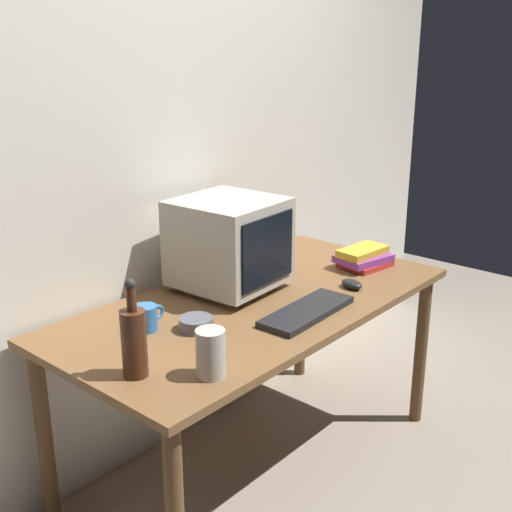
{
  "coord_description": "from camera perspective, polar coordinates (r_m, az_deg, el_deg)",
  "views": [
    {
      "loc": [
        -1.77,
        -1.53,
        1.71
      ],
      "look_at": [
        0.0,
        0.0,
        0.93
      ],
      "focal_mm": 45.77,
      "sensor_mm": 36.0,
      "label": 1
    }
  ],
  "objects": [
    {
      "name": "keyboard",
      "position": [
        2.41,
        4.46,
        -4.86
      ],
      "size": [
        0.43,
        0.17,
        0.02
      ],
      "primitive_type": "cube",
      "rotation": [
        0.0,
        0.0,
        0.04
      ],
      "color": "black",
      "rests_on": "desk"
    },
    {
      "name": "mug",
      "position": [
        2.3,
        -9.53,
        -5.33
      ],
      "size": [
        0.12,
        0.08,
        0.09
      ],
      "color": "#3370B2",
      "rests_on": "desk"
    },
    {
      "name": "ground_plane",
      "position": [
        2.9,
        0.0,
        -17.69
      ],
      "size": [
        6.0,
        6.0,
        0.0
      ],
      "primitive_type": "plane",
      "color": "gray"
    },
    {
      "name": "metal_canister",
      "position": [
        1.96,
        -3.99,
        -8.48
      ],
      "size": [
        0.09,
        0.09,
        0.15
      ],
      "primitive_type": "cylinder",
      "color": "#B7B2A8",
      "rests_on": "desk"
    },
    {
      "name": "computer_mouse",
      "position": [
        2.67,
        8.36,
        -2.44
      ],
      "size": [
        0.08,
        0.11,
        0.04
      ],
      "primitive_type": "ellipsoid",
      "rotation": [
        0.0,
        0.0,
        -0.21
      ],
      "color": "black",
      "rests_on": "desk"
    },
    {
      "name": "cd_spindle",
      "position": [
        2.28,
        -5.26,
        -5.92
      ],
      "size": [
        0.12,
        0.12,
        0.04
      ],
      "primitive_type": "cylinder",
      "color": "#595B66",
      "rests_on": "desk"
    },
    {
      "name": "desk",
      "position": [
        2.57,
        0.0,
        -5.61
      ],
      "size": [
        1.63,
        0.81,
        0.75
      ],
      "color": "brown",
      "rests_on": "ground"
    },
    {
      "name": "book_stack",
      "position": [
        2.93,
        9.39,
        -0.14
      ],
      "size": [
        0.26,
        0.21,
        0.09
      ],
      "color": "red",
      "rests_on": "desk"
    },
    {
      "name": "crt_monitor",
      "position": [
        2.59,
        -2.37,
        1.12
      ],
      "size": [
        0.4,
        0.41,
        0.37
      ],
      "color": "#B2AD9E",
      "rests_on": "desk"
    },
    {
      "name": "bottle_short",
      "position": [
        2.87,
        0.45,
        0.46
      ],
      "size": [
        0.06,
        0.06,
        0.21
      ],
      "color": "#472314",
      "rests_on": "desk"
    },
    {
      "name": "back_wall",
      "position": [
        2.71,
        -7.52,
        8.49
      ],
      "size": [
        4.0,
        0.08,
        2.5
      ],
      "primitive_type": "cube",
      "color": "silver",
      "rests_on": "ground"
    },
    {
      "name": "bottle_tall",
      "position": [
        1.97,
        -10.62,
        -7.23
      ],
      "size": [
        0.08,
        0.08,
        0.31
      ],
      "color": "#472314",
      "rests_on": "desk"
    }
  ]
}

